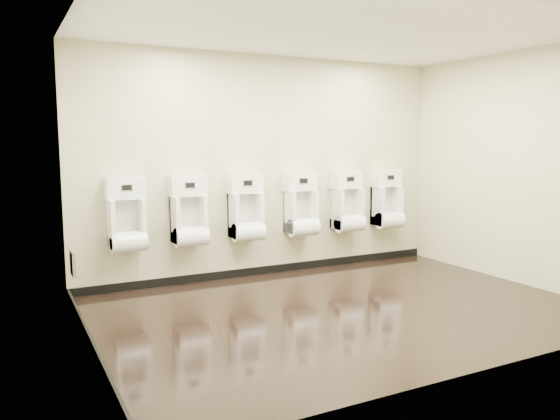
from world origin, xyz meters
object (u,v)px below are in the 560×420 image
Objects in this scene: urinal_1 at (189,216)px; urinal_3 at (301,209)px; urinal_4 at (348,206)px; access_panel at (73,263)px; urinal_0 at (127,220)px; urinal_2 at (246,212)px; urinal_5 at (387,203)px.

urinal_1 is 1.00× the size of urinal_3.
urinal_3 is at bearing 180.00° from urinal_4.
urinal_4 reaches higher than access_panel.
urinal_0 is (0.63, 0.40, 0.34)m from access_panel.
urinal_2 is 1.00× the size of urinal_5.
urinal_5 is at bearing 0.00° from urinal_4.
urinal_0 is at bearing 180.00° from urinal_4.
urinal_4 is 1.00× the size of urinal_5.
urinal_4 is (1.51, 0.00, 0.00)m from urinal_2.
urinal_2 and urinal_4 have the same top height.
urinal_4 is at bearing 6.39° from access_panel.
urinal_2 is 0.78m from urinal_3.
urinal_3 is (2.24, 0.00, 0.00)m from urinal_0.
urinal_1 and urinal_4 have the same top height.
urinal_1 reaches higher than access_panel.
urinal_3 is at bearing 0.00° from urinal_2.
urinal_2 is at bearing 180.00° from urinal_5.
urinal_2 is (0.74, 0.00, 0.00)m from urinal_1.
access_panel is 0.30× the size of urinal_5.
urinal_5 is (0.68, 0.00, 0.00)m from urinal_4.
access_panel is at bearing -147.51° from urinal_0.
urinal_1 is 2.93m from urinal_5.
urinal_3 is at bearing 180.00° from urinal_5.
urinal_0 is at bearing 32.49° from access_panel.
urinal_4 is at bearing 180.00° from urinal_5.
urinal_2 is 1.00× the size of urinal_4.
urinal_0 is 1.46m from urinal_2.
access_panel is at bearing -173.61° from urinal_4.
urinal_2 is at bearing 0.00° from urinal_0.
urinal_2 is at bearing 180.00° from urinal_3.
urinal_0 is 3.66m from urinal_5.
urinal_3 is at bearing 0.00° from urinal_1.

